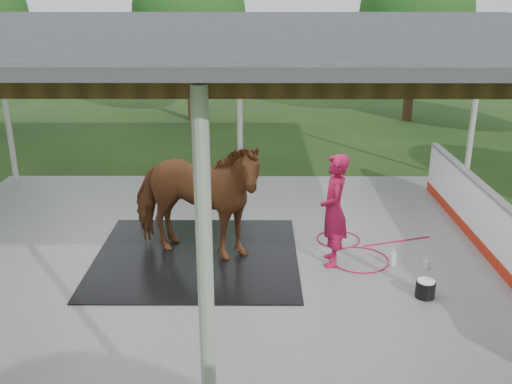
{
  "coord_description": "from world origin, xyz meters",
  "views": [
    {
      "loc": [
        0.45,
        -9.03,
        4.56
      ],
      "look_at": [
        0.41,
        0.05,
        1.36
      ],
      "focal_mm": 40.0,
      "sensor_mm": 36.0,
      "label": 1
    }
  ],
  "objects_px": {
    "handler": "(334,210)",
    "wash_bucket": "(425,289)",
    "horse": "(195,199)",
    "dasher_board": "(499,235)"
  },
  "relations": [
    {
      "from": "handler",
      "to": "wash_bucket",
      "type": "relative_size",
      "value": 6.48
    },
    {
      "from": "dasher_board",
      "to": "handler",
      "type": "bearing_deg",
      "value": 179.48
    },
    {
      "from": "handler",
      "to": "wash_bucket",
      "type": "height_order",
      "value": "handler"
    },
    {
      "from": "handler",
      "to": "horse",
      "type": "bearing_deg",
      "value": -91.98
    },
    {
      "from": "dasher_board",
      "to": "horse",
      "type": "relative_size",
      "value": 3.1
    },
    {
      "from": "horse",
      "to": "dasher_board",
      "type": "bearing_deg",
      "value": -75.37
    },
    {
      "from": "dasher_board",
      "to": "wash_bucket",
      "type": "height_order",
      "value": "dasher_board"
    },
    {
      "from": "horse",
      "to": "handler",
      "type": "distance_m",
      "value": 2.41
    },
    {
      "from": "wash_bucket",
      "to": "horse",
      "type": "bearing_deg",
      "value": 159.29
    },
    {
      "from": "handler",
      "to": "wash_bucket",
      "type": "distance_m",
      "value": 1.96
    }
  ]
}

